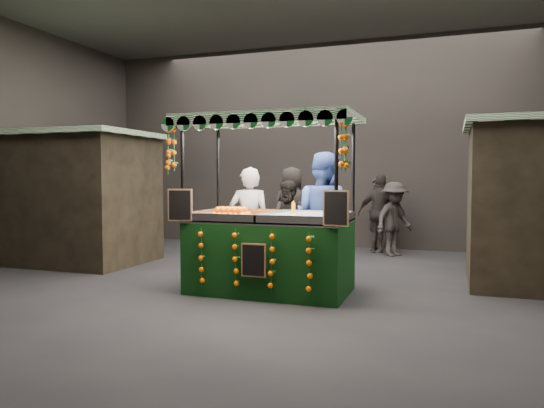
% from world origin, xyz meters
% --- Properties ---
extents(ground, '(12.00, 12.00, 0.00)m').
position_xyz_m(ground, '(0.00, 0.00, 0.00)').
color(ground, black).
rests_on(ground, ground).
extents(market_hall, '(12.10, 10.10, 5.05)m').
position_xyz_m(market_hall, '(0.00, 0.00, 3.38)').
color(market_hall, black).
rests_on(market_hall, ground).
extents(neighbour_stall_left, '(3.00, 2.20, 2.60)m').
position_xyz_m(neighbour_stall_left, '(-4.40, 1.00, 1.31)').
color(neighbour_stall_left, black).
rests_on(neighbour_stall_left, ground).
extents(juice_stall, '(2.69, 1.58, 2.60)m').
position_xyz_m(juice_stall, '(0.21, -0.30, 0.81)').
color(juice_stall, '#0B330F').
rests_on(juice_stall, ground).
extents(vendor_grey, '(0.79, 0.63, 1.87)m').
position_xyz_m(vendor_grey, '(-0.45, 0.54, 0.94)').
color(vendor_grey, gray).
rests_on(vendor_grey, ground).
extents(vendor_blue, '(1.23, 1.08, 2.12)m').
position_xyz_m(vendor_blue, '(0.77, 0.71, 1.06)').
color(vendor_blue, navy).
rests_on(vendor_blue, ground).
extents(shopper_0, '(0.68, 0.62, 1.57)m').
position_xyz_m(shopper_0, '(-4.40, 3.54, 0.79)').
color(shopper_0, '#2E2625').
rests_on(shopper_0, ground).
extents(shopper_1, '(0.86, 0.70, 1.64)m').
position_xyz_m(shopper_1, '(-0.34, 2.43, 0.82)').
color(shopper_1, black).
rests_on(shopper_1, ground).
extents(shopper_2, '(1.06, 0.46, 1.79)m').
position_xyz_m(shopper_2, '(1.23, 4.30, 0.90)').
color(shopper_2, '#2A2322').
rests_on(shopper_2, ground).
extents(shopper_3, '(1.08, 1.20, 1.61)m').
position_xyz_m(shopper_3, '(1.56, 3.93, 0.80)').
color(shopper_3, '#282321').
rests_on(shopper_3, ground).
extents(shopper_4, '(0.98, 0.66, 1.95)m').
position_xyz_m(shopper_4, '(-0.73, 3.85, 0.97)').
color(shopper_4, '#292422').
rests_on(shopper_4, ground).
extents(shopper_6, '(0.69, 0.74, 1.71)m').
position_xyz_m(shopper_6, '(1.13, 4.42, 0.85)').
color(shopper_6, '#2A2522').
rests_on(shopper_6, ground).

